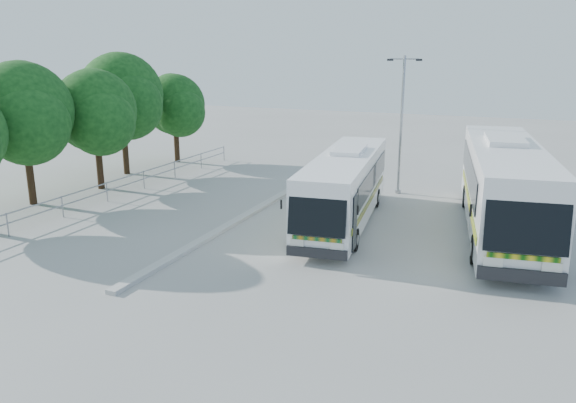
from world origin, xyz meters
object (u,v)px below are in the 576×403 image
at_px(tree_far_c, 96,111).
at_px(coach_adjacent, 504,186).
at_px(tree_far_e, 175,105).
at_px(coach_main, 345,186).
at_px(tree_far_b, 24,112).
at_px(tree_far_d, 122,95).
at_px(lamppost, 401,119).

bearing_deg(tree_far_c, coach_adjacent, 1.13).
bearing_deg(tree_far_e, coach_main, -31.79).
distance_m(tree_far_b, tree_far_d, 7.61).
relative_size(tree_far_c, lamppost, 0.91).
xyz_separation_m(tree_far_c, lamppost, (15.26, 5.36, -0.31)).
distance_m(tree_far_d, lamppost, 16.56).
distance_m(tree_far_e, coach_adjacent, 22.61).
distance_m(coach_main, lamppost, 6.78).
bearing_deg(tree_far_b, lamppost, 29.83).
relative_size(tree_far_b, lamppost, 0.97).
relative_size(tree_far_d, lamppost, 1.03).
xyz_separation_m(coach_main, lamppost, (1.03, 6.30, 2.28)).
bearing_deg(coach_adjacent, lamppost, 129.16).
bearing_deg(coach_adjacent, tree_far_e, 151.62).
distance_m(tree_far_c, tree_far_d, 3.93).
bearing_deg(lamppost, coach_adjacent, -50.47).
distance_m(tree_far_b, tree_far_c, 4.01).
xyz_separation_m(tree_far_e, coach_adjacent, (21.14, -7.79, -1.89)).
xyz_separation_m(coach_adjacent, lamppost, (-5.37, 4.96, 1.95)).
bearing_deg(tree_far_d, coach_adjacent, -8.58).
bearing_deg(tree_far_d, tree_far_c, -72.17).
bearing_deg(coach_main, tree_far_c, 169.25).
height_order(coach_adjacent, lamppost, lamppost).
height_order(tree_far_e, lamppost, lamppost).
bearing_deg(tree_far_b, tree_far_e, 88.17).
xyz_separation_m(tree_far_e, lamppost, (15.77, -2.84, 0.06)).
bearing_deg(tree_far_d, tree_far_e, 81.37).
distance_m(tree_far_d, coach_adjacent, 22.25).
bearing_deg(coach_main, tree_far_d, 156.27).
distance_m(tree_far_b, coach_main, 15.68).
relative_size(tree_far_d, coach_adjacent, 0.55).
xyz_separation_m(tree_far_b, lamppost, (16.15, 9.26, -0.62)).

